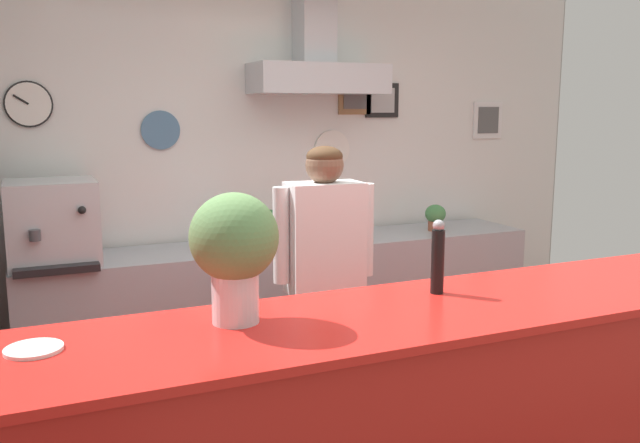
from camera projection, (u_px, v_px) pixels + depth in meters
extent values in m
cube|color=#9E9E99|center=(249.00, 147.00, 4.65)|extent=(5.45, 0.12, 3.01)
cube|color=white|center=(252.00, 148.00, 4.59)|extent=(5.41, 0.01, 2.97)
cylinder|color=black|center=(28.00, 104.00, 3.97)|extent=(0.28, 0.02, 0.28)
cylinder|color=white|center=(29.00, 104.00, 3.96)|extent=(0.25, 0.01, 0.25)
cube|color=black|center=(21.00, 100.00, 3.93)|extent=(0.09, 0.01, 0.06)
cylinder|color=teal|center=(161.00, 130.00, 4.30)|extent=(0.25, 0.02, 0.25)
cylinder|color=white|center=(332.00, 149.00, 4.81)|extent=(0.27, 0.02, 0.27)
cube|color=white|center=(488.00, 120.00, 5.33)|extent=(0.27, 0.02, 0.29)
cube|color=#545454|center=(488.00, 120.00, 5.32)|extent=(0.20, 0.01, 0.21)
cube|color=black|center=(382.00, 100.00, 4.92)|extent=(0.27, 0.02, 0.25)
cube|color=#AFAFAF|center=(383.00, 100.00, 4.91)|extent=(0.19, 0.01, 0.18)
cube|color=#997047|center=(355.00, 95.00, 4.82)|extent=(0.26, 0.02, 0.29)
cube|color=#5A5A5A|center=(355.00, 95.00, 4.81)|extent=(0.18, 0.01, 0.21)
cube|color=silver|center=(318.00, 79.00, 4.50)|extent=(0.92, 0.39, 0.20)
cube|color=red|center=(452.00, 439.00, 2.56)|extent=(3.93, 0.64, 1.04)
cube|color=red|center=(457.00, 306.00, 2.47)|extent=(4.01, 0.68, 0.03)
cube|color=#A3A5AD|center=(292.00, 306.00, 4.53)|extent=(3.46, 0.58, 0.90)
cube|color=gray|center=(292.00, 346.00, 4.57)|extent=(3.28, 0.53, 0.02)
cube|color=#232328|center=(324.00, 370.00, 3.49)|extent=(0.30, 0.22, 0.85)
cube|color=white|center=(324.00, 238.00, 3.37)|extent=(0.39, 0.24, 0.57)
cylinder|color=white|center=(366.00, 230.00, 3.44)|extent=(0.08, 0.08, 0.48)
cylinder|color=white|center=(281.00, 235.00, 3.28)|extent=(0.08, 0.08, 0.48)
sphere|color=brown|center=(325.00, 165.00, 3.30)|extent=(0.19, 0.19, 0.19)
ellipsoid|color=#4C331E|center=(325.00, 156.00, 3.30)|extent=(0.18, 0.18, 0.11)
cube|color=silver|center=(52.00, 222.00, 3.81)|extent=(0.49, 0.47, 0.48)
cylinder|color=#4C4C51|center=(35.00, 235.00, 3.53)|extent=(0.06, 0.06, 0.06)
cube|color=black|center=(57.00, 270.00, 3.60)|extent=(0.44, 0.10, 0.04)
sphere|color=black|center=(82.00, 210.00, 3.62)|extent=(0.04, 0.04, 0.04)
cylinder|color=#4C4C51|center=(270.00, 239.00, 4.38)|extent=(0.13, 0.13, 0.06)
ellipsoid|color=#2D6638|center=(270.00, 224.00, 4.36)|extent=(0.21, 0.21, 0.19)
cylinder|color=#9E563D|center=(435.00, 226.00, 4.85)|extent=(0.10, 0.10, 0.07)
ellipsoid|color=#47894C|center=(435.00, 214.00, 4.83)|extent=(0.15, 0.15, 0.13)
cylinder|color=black|center=(438.00, 262.00, 2.57)|extent=(0.05, 0.05, 0.25)
sphere|color=gray|center=(440.00, 225.00, 2.55)|extent=(0.05, 0.05, 0.05)
cylinder|color=silver|center=(235.00, 295.00, 2.23)|extent=(0.16, 0.16, 0.19)
cylinder|color=gray|center=(236.00, 312.00, 2.24)|extent=(0.15, 0.15, 0.06)
ellipsoid|color=#5B844C|center=(234.00, 237.00, 2.19)|extent=(0.30, 0.30, 0.30)
cylinder|color=white|center=(34.00, 349.00, 1.97)|extent=(0.17, 0.17, 0.01)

